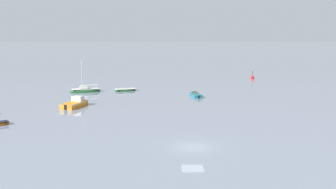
{
  "coord_description": "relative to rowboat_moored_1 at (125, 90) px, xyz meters",
  "views": [
    {
      "loc": [
        -3.43,
        -44.16,
        13.05
      ],
      "look_at": [
        -2.31,
        33.12,
        0.75
      ],
      "focal_mm": 43.48,
      "sensor_mm": 36.0,
      "label": 1
    }
  ],
  "objects": [
    {
      "name": "rowboat_moored_1",
      "position": [
        0.0,
        0.0,
        0.0
      ],
      "size": [
        4.95,
        2.96,
        0.74
      ],
      "rotation": [
        0.0,
        0.0,
        0.31
      ],
      "color": "#23602D",
      "rests_on": "ground"
    },
    {
      "name": "motorboat_moored_3",
      "position": [
        -6.82,
        -17.28,
        0.18
      ],
      "size": [
        4.22,
        7.02,
        2.53
      ],
      "rotation": [
        0.0,
        0.0,
        1.26
      ],
      "color": "orange",
      "rests_on": "ground"
    },
    {
      "name": "ground_plane",
      "position": [
        11.4,
        -42.73,
        -0.2
      ],
      "size": [
        800.0,
        800.0,
        0.0
      ],
      "primitive_type": "plane",
      "color": "gray"
    },
    {
      "name": "sailboat_moored_0",
      "position": [
        -8.4,
        -1.29,
        0.12
      ],
      "size": [
        6.84,
        3.82,
        7.32
      ],
      "rotation": [
        0.0,
        0.0,
        3.43
      ],
      "color": "#23602D",
      "rests_on": "ground"
    },
    {
      "name": "channel_buoy",
      "position": [
        32.31,
        21.64,
        0.26
      ],
      "size": [
        0.9,
        0.9,
        2.3
      ],
      "color": "red",
      "rests_on": "ground"
    },
    {
      "name": "motorboat_moored_1",
      "position": [
        14.52,
        -7.29,
        0.02
      ],
      "size": [
        2.45,
        4.95,
        1.63
      ],
      "rotation": [
        0.0,
        0.0,
        1.75
      ],
      "color": "#197084",
      "rests_on": "ground"
    }
  ]
}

